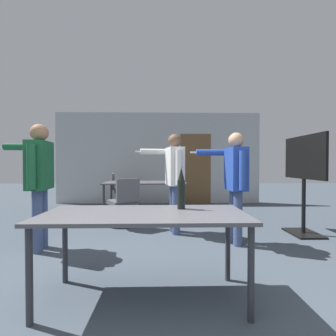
% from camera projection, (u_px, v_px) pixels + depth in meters
% --- Properties ---
extents(ground_plane, '(24.00, 24.00, 0.00)m').
position_uv_depth(ground_plane, '(143.00, 336.00, 1.52)').
color(ground_plane, '#3D4751').
extents(back_wall, '(6.02, 0.12, 2.68)m').
position_uv_depth(back_wall, '(159.00, 158.00, 6.68)').
color(back_wall, '#B2B5B7').
rests_on(back_wall, ground_plane).
extents(conference_table_near, '(1.73, 0.71, 0.75)m').
position_uv_depth(conference_table_near, '(145.00, 221.00, 1.92)').
color(conference_table_near, '#4C4C51').
rests_on(conference_table_near, ground_plane).
extents(conference_table_far, '(1.86, 0.82, 0.75)m').
position_uv_depth(conference_table_far, '(145.00, 185.00, 5.20)').
color(conference_table_far, '#4C4C51').
rests_on(conference_table_far, ground_plane).
extents(tv_screen, '(0.44, 1.05, 1.63)m').
position_uv_depth(tv_screen, '(304.00, 174.00, 3.70)').
color(tv_screen, black).
rests_on(tv_screen, ground_plane).
extents(person_far_watching, '(0.83, 0.61, 1.70)m').
position_uv_depth(person_far_watching, '(39.00, 174.00, 3.01)').
color(person_far_watching, '#3D4C75').
rests_on(person_far_watching, ground_plane).
extents(person_near_casual, '(0.76, 0.60, 1.62)m').
position_uv_depth(person_near_casual, '(235.00, 177.00, 3.26)').
color(person_near_casual, '#3D4C75').
rests_on(person_near_casual, ground_plane).
extents(person_left_plaid, '(0.84, 0.62, 1.67)m').
position_uv_depth(person_left_plaid, '(174.00, 173.00, 3.78)').
color(person_left_plaid, '#3D4C75').
rests_on(person_left_plaid, ground_plane).
extents(office_chair_far_left, '(0.66, 0.68, 0.90)m').
position_uv_depth(office_chair_far_left, '(124.00, 204.00, 4.18)').
color(office_chair_far_left, black).
rests_on(office_chair_far_left, ground_plane).
extents(office_chair_far_right, '(0.61, 0.56, 0.92)m').
position_uv_depth(office_chair_far_right, '(120.00, 192.00, 5.93)').
color(office_chair_far_right, black).
rests_on(office_chair_far_right, ground_plane).
extents(beer_bottle, '(0.07, 0.07, 0.39)m').
position_uv_depth(beer_bottle, '(181.00, 189.00, 2.08)').
color(beer_bottle, black).
rests_on(beer_bottle, conference_table_near).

